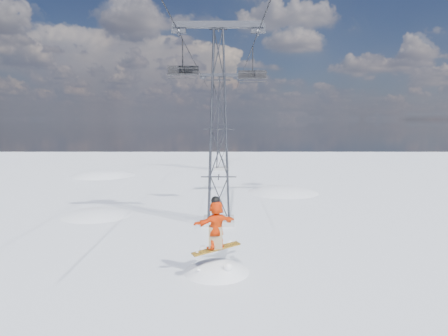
{
  "coord_description": "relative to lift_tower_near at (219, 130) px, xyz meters",
  "views": [
    {
      "loc": [
        1.14,
        -14.82,
        6.04
      ],
      "look_at": [
        1.11,
        4.11,
        3.74
      ],
      "focal_mm": 32.0,
      "sensor_mm": 36.0,
      "label": 1
    }
  ],
  "objects": [
    {
      "name": "lift_chair_mid",
      "position": [
        2.2,
        4.24,
        3.5
      ],
      "size": [
        1.9,
        0.55,
        2.35
      ],
      "color": "black",
      "rests_on": "ground"
    },
    {
      "name": "lift_tower_near",
      "position": [
        0.0,
        0.0,
        0.0
      ],
      "size": [
        5.2,
        1.8,
        11.43
      ],
      "color": "#999999",
      "rests_on": "ground"
    },
    {
      "name": "ground",
      "position": [
        -0.8,
        -8.0,
        -5.47
      ],
      "size": [
        120.0,
        120.0,
        0.0
      ],
      "primitive_type": "plane",
      "color": "white",
      "rests_on": "ground"
    },
    {
      "name": "haul_cables",
      "position": [
        0.0,
        11.5,
        5.38
      ],
      "size": [
        4.46,
        51.0,
        0.06
      ],
      "color": "black",
      "rests_on": "ground"
    },
    {
      "name": "lift_chair_near",
      "position": [
        -2.2,
        2.0,
        3.51
      ],
      "size": [
        1.89,
        0.54,
        2.34
      ],
      "color": "black",
      "rests_on": "ground"
    },
    {
      "name": "snow_terrain",
      "position": [
        -5.57,
        13.24,
        -15.06
      ],
      "size": [
        39.0,
        37.0,
        22.0
      ],
      "color": "white",
      "rests_on": "ground"
    },
    {
      "name": "snowboarder_jump",
      "position": [
        0.01,
        -7.53,
        -7.07
      ],
      "size": [
        4.4,
        4.4,
        7.07
      ],
      "color": "white",
      "rests_on": "ground"
    },
    {
      "name": "lift_tower_far",
      "position": [
        0.0,
        25.0,
        0.0
      ],
      "size": [
        5.2,
        1.8,
        11.43
      ],
      "color": "#999999",
      "rests_on": "ground"
    }
  ]
}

